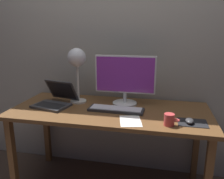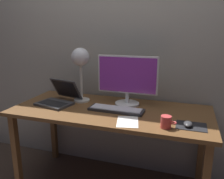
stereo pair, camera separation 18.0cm
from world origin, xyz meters
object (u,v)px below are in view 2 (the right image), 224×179
(desk_lamp, at_px, (80,61))
(mouse, at_px, (188,124))
(keyboard_main, at_px, (116,109))
(coffee_mug, at_px, (166,122))
(monitor, at_px, (127,78))
(laptop, at_px, (60,96))

(desk_lamp, height_order, mouse, desk_lamp)
(desk_lamp, relative_size, mouse, 4.97)
(keyboard_main, relative_size, coffee_mug, 4.21)
(mouse, bearing_deg, keyboard_main, 165.39)
(monitor, distance_m, mouse, 0.64)
(keyboard_main, bearing_deg, coffee_mug, -26.77)
(desk_lamp, xyz_separation_m, mouse, (0.92, -0.30, -0.34))
(monitor, xyz_separation_m, keyboard_main, (-0.04, -0.18, -0.22))
(laptop, bearing_deg, coffee_mug, -15.07)
(laptop, height_order, coffee_mug, laptop)
(monitor, bearing_deg, desk_lamp, -175.71)
(monitor, height_order, laptop, monitor)
(monitor, relative_size, mouse, 5.34)
(monitor, relative_size, desk_lamp, 1.07)
(desk_lamp, height_order, coffee_mug, desk_lamp)
(laptop, bearing_deg, keyboard_main, -5.09)
(laptop, height_order, desk_lamp, desk_lamp)
(mouse, xyz_separation_m, coffee_mug, (-0.14, -0.06, 0.02))
(desk_lamp, bearing_deg, keyboard_main, -22.32)
(desk_lamp, distance_m, mouse, 1.03)
(keyboard_main, distance_m, mouse, 0.57)
(desk_lamp, relative_size, coffee_mug, 4.52)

